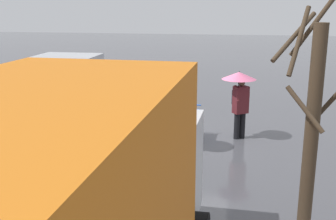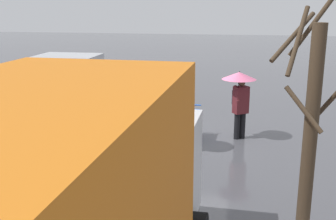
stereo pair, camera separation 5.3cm
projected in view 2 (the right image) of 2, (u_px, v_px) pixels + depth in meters
ground_plane at (189, 139)px, 12.96m from camera, size 90.00×90.00×0.00m
slush_patch_near_cluster at (82, 181)px, 9.88m from camera, size 2.57×2.57×0.01m
slush_patch_under_van at (30, 154)px, 11.61m from camera, size 1.21×1.21×0.01m
slush_patch_mid_street at (49, 130)px, 13.90m from camera, size 2.68×2.68×0.01m
cargo_van_parked_right at (89, 90)px, 14.41m from camera, size 2.24×5.36×2.60m
shopping_cart_vendor at (190, 121)px, 12.82m from camera, size 0.59×0.84×1.02m
hand_dolly_boxes at (161, 115)px, 13.20m from camera, size 0.53×0.70×1.32m
pedestrian_pink_side at (171, 97)px, 11.51m from camera, size 1.04×1.04×2.15m
pedestrian_black_side at (240, 89)px, 12.61m from camera, size 1.04×1.04×2.15m
bare_tree_near at (309, 126)px, 6.98m from camera, size 1.21×1.27×4.41m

